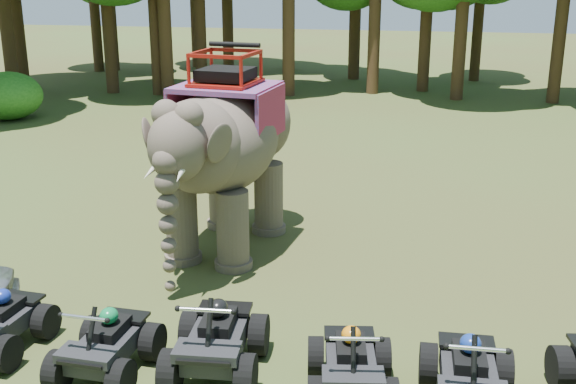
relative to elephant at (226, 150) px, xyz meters
name	(u,v)px	position (x,y,z in m)	size (l,w,h in m)	color
ground	(275,317)	(1.66, -3.07, -2.12)	(110.00, 110.00, 0.00)	#47381E
elephant	(226,150)	(0.00, 0.00, 0.00)	(2.23, 5.06, 4.25)	#4A4136
atv_1	(106,336)	(-0.43, -5.26, -1.51)	(1.21, 1.66, 1.23)	black
atv_2	(216,331)	(1.15, -4.92, -1.44)	(1.34, 1.84, 1.37)	black
atv_3	(351,356)	(3.17, -5.16, -1.51)	(1.21, 1.66, 1.23)	black
atv_4	(470,368)	(4.78, -5.23, -1.47)	(1.29, 1.77, 1.31)	black
tree_0	(375,2)	(1.66, 19.57, 2.00)	(5.78, 5.78, 8.26)	#195114
tree_1	(463,1)	(5.47, 18.66, 2.13)	(5.96, 5.96, 8.51)	#195114
tree_2	(562,10)	(9.56, 18.65, 1.78)	(5.47, 5.47, 7.82)	#195114
tree_39	(111,6)	(-13.17, 24.41, 1.38)	(4.90, 4.90, 7.00)	#195114
tree_41	(427,1)	(3.96, 20.66, 2.00)	(5.78, 5.78, 8.25)	#195114
tree_44	(479,9)	(6.55, 24.29, 1.48)	(5.05, 5.05, 7.21)	#195114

